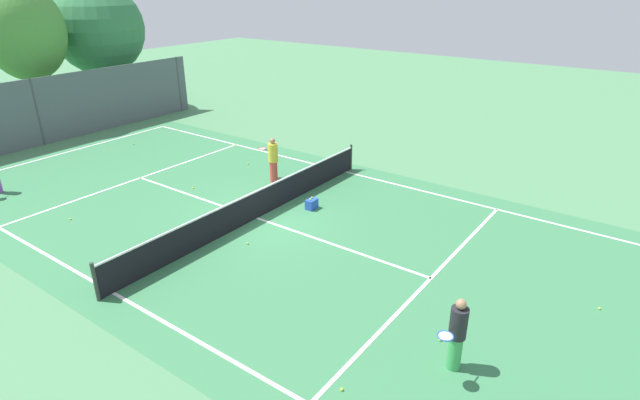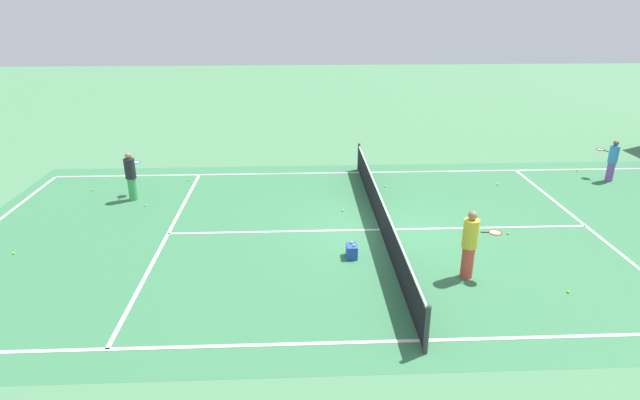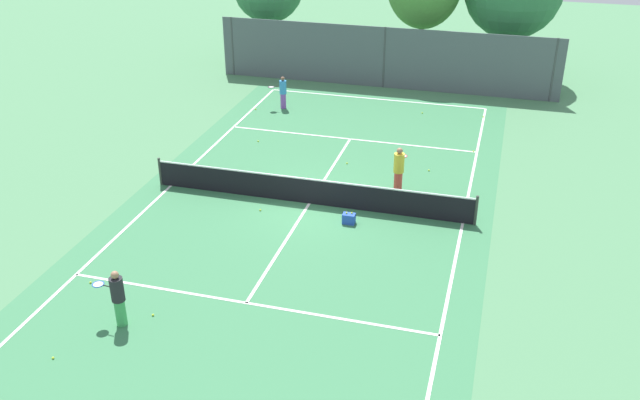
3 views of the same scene
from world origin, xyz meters
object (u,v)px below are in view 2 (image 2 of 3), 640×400
(ball_crate, at_px, (352,251))
(tennis_ball_7, at_px, (508,233))
(player_0, at_px, (470,244))
(tennis_ball_12, at_px, (145,205))
(player_1, at_px, (131,176))
(tennis_ball_6, at_px, (568,292))
(player_2, at_px, (612,160))
(tennis_ball_9, at_px, (93,190))
(tennis_ball_1, at_px, (385,186))
(tennis_ball_3, at_px, (14,253))
(tennis_ball_2, at_px, (188,180))
(tennis_ball_4, at_px, (343,210))
(tennis_ball_5, at_px, (498,184))

(ball_crate, relative_size, tennis_ball_7, 6.48)
(player_0, xyz_separation_m, tennis_ball_12, (-5.20, -9.41, -0.90))
(player_0, distance_m, player_1, 11.56)
(tennis_ball_6, height_order, tennis_ball_12, same)
(player_2, relative_size, tennis_ball_9, 24.11)
(player_1, distance_m, player_2, 17.71)
(player_2, height_order, tennis_ball_1, player_2)
(player_2, height_order, tennis_ball_3, player_2)
(tennis_ball_2, distance_m, tennis_ball_4, 6.57)
(player_2, bearing_deg, tennis_ball_3, -75.15)
(tennis_ball_6, bearing_deg, tennis_ball_1, -157.02)
(tennis_ball_5, distance_m, tennis_ball_7, 4.47)
(ball_crate, distance_m, tennis_ball_4, 3.25)
(ball_crate, distance_m, tennis_ball_5, 8.21)
(ball_crate, height_order, tennis_ball_4, ball_crate)
(player_2, xyz_separation_m, tennis_ball_6, (7.91, -5.49, -0.79))
(ball_crate, bearing_deg, tennis_ball_2, -139.22)
(tennis_ball_4, height_order, tennis_ball_12, same)
(tennis_ball_6, xyz_separation_m, tennis_ball_12, (-6.07, -11.63, 0.00))
(player_2, height_order, tennis_ball_12, player_2)
(tennis_ball_7, height_order, tennis_ball_9, same)
(tennis_ball_5, relative_size, tennis_ball_9, 1.00)
(tennis_ball_2, bearing_deg, player_0, 47.48)
(player_0, height_order, tennis_ball_12, player_0)
(tennis_ball_4, distance_m, tennis_ball_7, 5.20)
(ball_crate, xyz_separation_m, tennis_ball_4, (-3.24, 0.03, -0.15))
(tennis_ball_5, bearing_deg, tennis_ball_9, -90.24)
(ball_crate, xyz_separation_m, tennis_ball_12, (-3.99, -6.61, -0.15))
(tennis_ball_2, bearing_deg, player_1, -38.54)
(tennis_ball_1, xyz_separation_m, tennis_ball_4, (2.25, -1.77, 0.00))
(tennis_ball_4, relative_size, tennis_ball_5, 1.00)
(tennis_ball_1, distance_m, tennis_ball_3, 12.16)
(tennis_ball_4, relative_size, tennis_ball_7, 1.00)
(tennis_ball_9, distance_m, tennis_ball_12, 2.82)
(tennis_ball_6, bearing_deg, tennis_ball_3, -100.50)
(tennis_ball_2, bearing_deg, ball_crate, 40.78)
(ball_crate, bearing_deg, tennis_ball_7, 104.29)
(player_1, distance_m, tennis_ball_4, 7.38)
(player_0, height_order, tennis_ball_6, player_0)
(tennis_ball_5, height_order, tennis_ball_7, same)
(player_1, distance_m, ball_crate, 8.56)
(player_2, xyz_separation_m, tennis_ball_1, (0.34, -8.70, -0.79))
(tennis_ball_7, bearing_deg, tennis_ball_12, -103.60)
(tennis_ball_2, height_order, tennis_ball_12, same)
(tennis_ball_6, bearing_deg, tennis_ball_2, -128.97)
(player_1, bearing_deg, tennis_ball_9, -118.37)
(player_0, height_order, player_2, player_0)
(ball_crate, bearing_deg, tennis_ball_9, -122.01)
(player_0, height_order, tennis_ball_1, player_0)
(player_0, bearing_deg, tennis_ball_12, -118.90)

